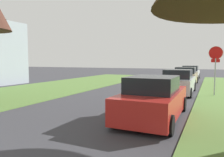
# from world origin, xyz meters

# --- Properties ---
(stop_sign_far) EXTENTS (0.81, 0.35, 2.97)m
(stop_sign_far) POSITION_xyz_m (4.52, 14.20, 2.19)
(stop_sign_far) COLOR #9EA0A5
(stop_sign_far) RESTS_ON grass_verge_right
(parked_sedan_red) EXTENTS (1.95, 4.40, 1.57)m
(parked_sedan_red) POSITION_xyz_m (2.41, 7.58, 0.72)
(parked_sedan_red) COLOR red
(parked_sedan_red) RESTS_ON ground
(parked_sedan_silver) EXTENTS (1.95, 4.40, 1.57)m
(parked_sedan_silver) POSITION_xyz_m (2.37, 14.40, 0.72)
(parked_sedan_silver) COLOR #BCBCC1
(parked_sedan_silver) RESTS_ON ground
(parked_sedan_tan) EXTENTS (1.95, 4.40, 1.57)m
(parked_sedan_tan) POSITION_xyz_m (2.22, 20.32, 0.72)
(parked_sedan_tan) COLOR tan
(parked_sedan_tan) RESTS_ON ground
(parked_sedan_white) EXTENTS (1.95, 4.40, 1.57)m
(parked_sedan_white) POSITION_xyz_m (2.11, 26.61, 0.72)
(parked_sedan_white) COLOR white
(parked_sedan_white) RESTS_ON ground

